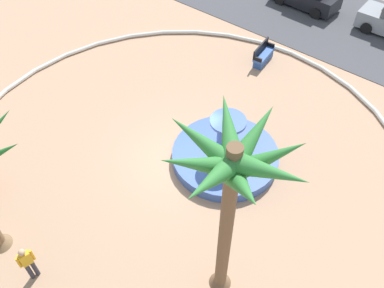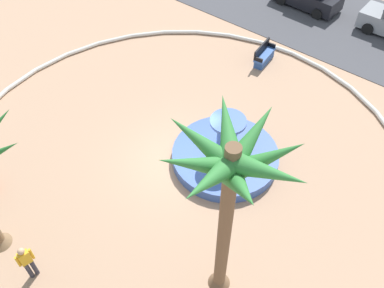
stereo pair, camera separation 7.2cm
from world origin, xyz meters
The scene contains 7 objects.
ground_plane centered at (0.00, 0.00, 0.00)m, with size 80.00×80.00×0.00m, color tan.
plaza_curb centered at (0.00, 0.00, 0.10)m, with size 19.03×19.03×0.20m, color silver.
street_asphalt centered at (0.00, 13.91, 0.01)m, with size 48.00×8.00×0.03m, color #424247.
fountain centered at (1.48, 1.24, 0.32)m, with size 4.34×4.34×2.28m.
palm_tree_near_fountain centered at (4.43, -3.15, 5.50)m, with size 3.54×3.50×6.89m.
bench_north centered at (-0.90, 7.93, 0.35)m, with size 0.67×1.65×1.00m.
person_cyclist_helmet centered at (-0.49, -6.77, 0.94)m, with size 0.28×0.52×1.68m.
Camera 2 is at (7.46, -8.31, 13.19)m, focal length 39.24 mm.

